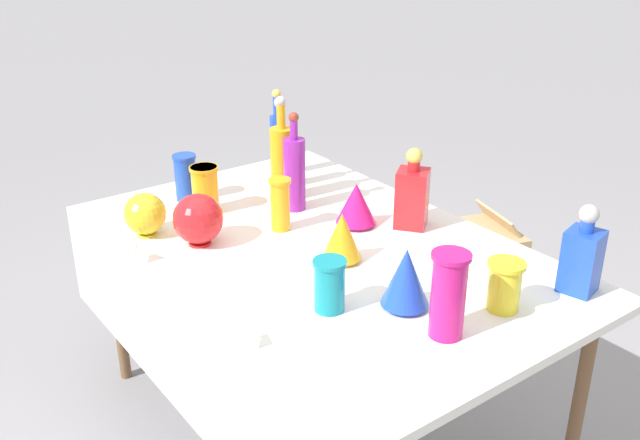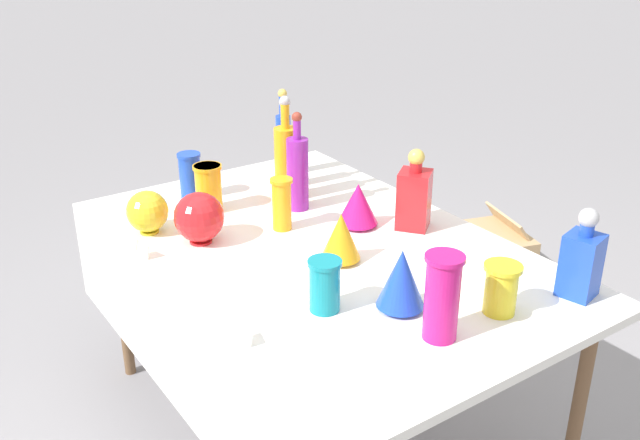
% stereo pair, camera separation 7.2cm
% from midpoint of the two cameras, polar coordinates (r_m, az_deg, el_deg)
% --- Properties ---
extents(ground_plane, '(40.00, 40.00, 0.00)m').
position_cam_midpoint_polar(ground_plane, '(2.79, -0.77, -16.37)').
color(ground_plane, gray).
extents(display_table, '(1.69, 1.12, 0.76)m').
position_cam_midpoint_polar(display_table, '(2.37, -1.72, -3.81)').
color(display_table, white).
rests_on(display_table, ground).
extents(tall_bottle_0, '(0.07, 0.07, 0.37)m').
position_cam_midpoint_polar(tall_bottle_0, '(2.83, -3.88, 5.46)').
color(tall_bottle_0, red).
rests_on(tall_bottle_0, display_table).
extents(tall_bottle_1, '(0.09, 0.09, 0.40)m').
position_cam_midpoint_polar(tall_bottle_1, '(2.70, -3.82, 4.74)').
color(tall_bottle_1, orange).
rests_on(tall_bottle_1, display_table).
extents(tall_bottle_2, '(0.08, 0.08, 0.37)m').
position_cam_midpoint_polar(tall_bottle_2, '(2.61, -2.85, 3.87)').
color(tall_bottle_2, purple).
rests_on(tall_bottle_2, display_table).
extents(tall_bottle_3, '(0.06, 0.06, 0.36)m').
position_cam_midpoint_polar(tall_bottle_3, '(2.96, -4.11, 6.34)').
color(tall_bottle_3, blue).
rests_on(tall_bottle_3, display_table).
extents(square_decanter_0, '(0.12, 0.12, 0.27)m').
position_cam_midpoint_polar(square_decanter_0, '(2.18, 19.35, -2.76)').
color(square_decanter_0, blue).
rests_on(square_decanter_0, display_table).
extents(square_decanter_1, '(0.15, 0.15, 0.29)m').
position_cam_midpoint_polar(square_decanter_1, '(2.49, 6.56, 2.02)').
color(square_decanter_1, red).
rests_on(square_decanter_1, display_table).
extents(slender_vase_0, '(0.09, 0.09, 0.18)m').
position_cam_midpoint_polar(slender_vase_0, '(2.77, -11.45, 3.47)').
color(slender_vase_0, blue).
rests_on(slender_vase_0, display_table).
extents(slender_vase_1, '(0.10, 0.10, 0.15)m').
position_cam_midpoint_polar(slender_vase_1, '(1.98, -0.28, -5.09)').
color(slender_vase_1, teal).
rests_on(slender_vase_1, display_table).
extents(slender_vase_2, '(0.08, 0.08, 0.19)m').
position_cam_midpoint_polar(slender_vase_2, '(2.46, -4.04, 1.39)').
color(slender_vase_2, orange).
rests_on(slender_vase_2, display_table).
extents(slender_vase_3, '(0.11, 0.11, 0.18)m').
position_cam_midpoint_polar(slender_vase_3, '(2.64, -9.96, 2.53)').
color(slender_vase_3, orange).
rests_on(slender_vase_3, display_table).
extents(slender_vase_4, '(0.10, 0.10, 0.24)m').
position_cam_midpoint_polar(slender_vase_4, '(1.87, 9.15, -5.79)').
color(slender_vase_4, '#C61972').
rests_on(slender_vase_4, display_table).
extents(slender_vase_5, '(0.11, 0.11, 0.15)m').
position_cam_midpoint_polar(slender_vase_5, '(2.04, 13.57, -4.99)').
color(slender_vase_5, yellow).
rests_on(slender_vase_5, display_table).
extents(fluted_vase_0, '(0.13, 0.13, 0.16)m').
position_cam_midpoint_polar(fluted_vase_0, '(2.24, 0.85, -1.31)').
color(fluted_vase_0, orange).
rests_on(fluted_vase_0, display_table).
extents(fluted_vase_1, '(0.14, 0.14, 0.16)m').
position_cam_midpoint_polar(fluted_vase_1, '(2.50, 2.08, 1.33)').
color(fluted_vase_1, '#C61972').
rests_on(fluted_vase_1, display_table).
extents(fluted_vase_2, '(0.14, 0.14, 0.18)m').
position_cam_midpoint_polar(fluted_vase_2, '(1.99, 5.85, -4.58)').
color(fluted_vase_2, blue).
rests_on(fluted_vase_2, display_table).
extents(round_bowl_0, '(0.14, 0.14, 0.15)m').
position_cam_midpoint_polar(round_bowl_0, '(2.50, -14.63, 0.47)').
color(round_bowl_0, yellow).
rests_on(round_bowl_0, display_table).
extents(round_bowl_1, '(0.17, 0.17, 0.18)m').
position_cam_midpoint_polar(round_bowl_1, '(2.39, -10.58, 0.08)').
color(round_bowl_1, red).
rests_on(round_bowl_1, display_table).
extents(price_tag_left, '(0.05, 0.03, 0.05)m').
position_cam_midpoint_polar(price_tag_left, '(2.35, -14.86, -2.64)').
color(price_tag_left, white).
rests_on(price_tag_left, display_table).
extents(price_tag_center, '(0.07, 0.03, 0.04)m').
position_cam_midpoint_polar(price_tag_center, '(2.43, -15.84, -1.94)').
color(price_tag_center, white).
rests_on(price_tag_center, display_table).
extents(price_tag_right, '(0.06, 0.03, 0.03)m').
position_cam_midpoint_polar(price_tag_right, '(1.88, -6.30, -9.37)').
color(price_tag_right, white).
rests_on(price_tag_right, display_table).
extents(cardboard_box_behind_left, '(0.43, 0.36, 0.37)m').
position_cam_midpoint_polar(cardboard_box_behind_left, '(3.50, 7.12, -4.48)').
color(cardboard_box_behind_left, tan).
rests_on(cardboard_box_behind_left, ground).
extents(cardboard_box_behind_right, '(0.45, 0.40, 0.39)m').
position_cam_midpoint_polar(cardboard_box_behind_right, '(3.73, 12.30, -2.87)').
color(cardboard_box_behind_right, tan).
rests_on(cardboard_box_behind_right, ground).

